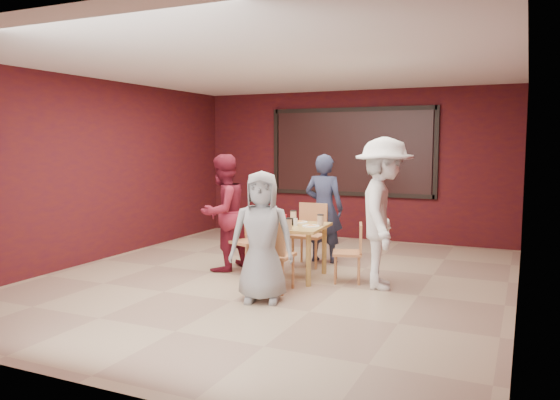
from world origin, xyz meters
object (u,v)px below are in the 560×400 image
at_px(diner_right, 383,213).
at_px(chair_left, 244,237).
at_px(dining_table, 291,231).
at_px(diner_front, 262,237).
at_px(chair_right, 352,249).
at_px(chair_front, 272,252).
at_px(diner_left, 223,213).
at_px(diner_back, 324,208).
at_px(chair_back, 310,230).

bearing_deg(diner_right, chair_left, 75.05).
xyz_separation_m(dining_table, diner_front, (0.14, -1.16, 0.12)).
bearing_deg(chair_right, chair_front, -130.46).
xyz_separation_m(chair_right, diner_left, (-1.89, -0.10, 0.39)).
xyz_separation_m(chair_right, diner_back, (-0.76, 1.01, 0.39)).
height_order(chair_back, diner_right, diner_right).
xyz_separation_m(chair_left, chair_right, (1.58, 0.05, -0.06)).
bearing_deg(chair_front, diner_back, 90.54).
bearing_deg(diner_left, chair_front, 67.45).
height_order(dining_table, diner_right, diner_right).
xyz_separation_m(chair_back, diner_left, (-1.02, -0.83, 0.31)).
distance_m(chair_front, diner_right, 1.47).
bearing_deg(diner_front, chair_left, 107.05).
bearing_deg(chair_back, diner_left, -140.95).
bearing_deg(diner_right, diner_left, 76.30).
bearing_deg(chair_front, chair_left, 135.47).
distance_m(chair_right, diner_front, 1.48).
bearing_deg(diner_left, diner_back, 146.11).
xyz_separation_m(diner_front, diner_right, (1.12, 1.16, 0.19)).
xyz_separation_m(chair_right, diner_right, (0.43, -0.11, 0.51)).
xyz_separation_m(chair_front, diner_right, (1.17, 0.76, 0.44)).
distance_m(chair_back, diner_left, 1.35).
bearing_deg(dining_table, chair_right, 7.51).
bearing_deg(chair_right, chair_left, -178.08).
relative_size(diner_front, diner_left, 0.91).
bearing_deg(chair_right, diner_front, -118.69).
relative_size(dining_table, chair_back, 1.05).
relative_size(chair_front, diner_front, 0.59).
xyz_separation_m(diner_front, diner_left, (-1.20, 1.17, 0.08)).
bearing_deg(diner_back, chair_front, 90.40).
relative_size(chair_left, diner_back, 0.53).
height_order(chair_front, diner_back, diner_back).
xyz_separation_m(diner_back, diner_right, (1.19, -1.12, 0.12)).
height_order(diner_back, diner_right, diner_right).
bearing_deg(diner_left, diner_front, 57.27).
bearing_deg(dining_table, diner_left, 179.24).
bearing_deg(chair_back, diner_back, 68.47).
distance_m(chair_front, chair_left, 1.17).
bearing_deg(chair_back, diner_front, -84.86).
bearing_deg(diner_back, chair_left, 52.27).
distance_m(dining_table, chair_right, 0.86).
bearing_deg(chair_front, chair_right, 49.54).
relative_size(chair_left, chair_right, 1.14).
bearing_deg(dining_table, chair_left, 175.73).
distance_m(chair_front, chair_back, 1.61).
distance_m(chair_front, chair_right, 1.15).
height_order(chair_front, chair_left, chair_front).
relative_size(chair_left, diner_right, 0.47).
height_order(diner_left, diner_right, diner_right).
bearing_deg(dining_table, chair_back, 93.06).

